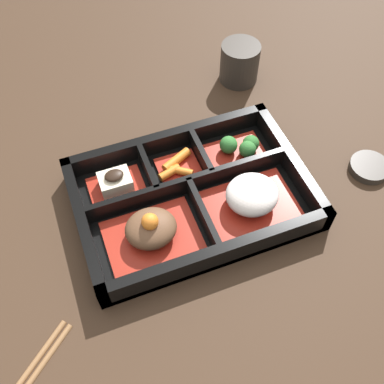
# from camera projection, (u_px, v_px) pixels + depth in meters

# --- Properties ---
(ground_plane) EXTENTS (3.00, 3.00, 0.00)m
(ground_plane) POSITION_uv_depth(u_px,v_px,m) (192.00, 202.00, 0.63)
(ground_plane) COLOR #382619
(bento_base) EXTENTS (0.32, 0.22, 0.01)m
(bento_base) POSITION_uv_depth(u_px,v_px,m) (192.00, 200.00, 0.63)
(bento_base) COLOR black
(bento_base) RESTS_ON ground_plane
(bento_rim) EXTENTS (0.32, 0.22, 0.04)m
(bento_rim) POSITION_uv_depth(u_px,v_px,m) (191.00, 192.00, 0.62)
(bento_rim) COLOR black
(bento_rim) RESTS_ON ground_plane
(bowl_rice) EXTENTS (0.12, 0.09, 0.04)m
(bowl_rice) POSITION_uv_depth(u_px,v_px,m) (252.00, 197.00, 0.60)
(bowl_rice) COLOR maroon
(bowl_rice) RESTS_ON bento_base
(bowl_stew) EXTENTS (0.12, 0.09, 0.05)m
(bowl_stew) POSITION_uv_depth(u_px,v_px,m) (151.00, 230.00, 0.58)
(bowl_stew) COLOR maroon
(bowl_stew) RESTS_ON bento_base
(bowl_greens) EXTENTS (0.09, 0.06, 0.03)m
(bowl_greens) POSITION_uv_depth(u_px,v_px,m) (239.00, 148.00, 0.66)
(bowl_greens) COLOR maroon
(bowl_greens) RESTS_ON bento_base
(bowl_carrots) EXTENTS (0.06, 0.06, 0.02)m
(bowl_carrots) POSITION_uv_depth(u_px,v_px,m) (176.00, 168.00, 0.65)
(bowl_carrots) COLOR maroon
(bowl_carrots) RESTS_ON bento_base
(bowl_tofu) EXTENTS (0.08, 0.06, 0.03)m
(bowl_tofu) POSITION_uv_depth(u_px,v_px,m) (116.00, 184.00, 0.63)
(bowl_tofu) COLOR maroon
(bowl_tofu) RESTS_ON bento_base
(tea_cup) EXTENTS (0.07, 0.07, 0.07)m
(tea_cup) POSITION_uv_depth(u_px,v_px,m) (240.00, 62.00, 0.76)
(tea_cup) COLOR #2D2823
(tea_cup) RESTS_ON ground_plane
(sauce_dish) EXTENTS (0.06, 0.06, 0.01)m
(sauce_dish) POSITION_uv_depth(u_px,v_px,m) (369.00, 167.00, 0.66)
(sauce_dish) COLOR #2D2823
(sauce_dish) RESTS_ON ground_plane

